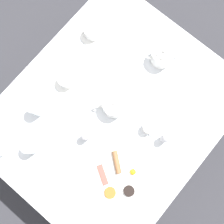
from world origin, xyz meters
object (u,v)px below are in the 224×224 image
at_px(teacup_with_saucer_left, 67,80).
at_px(breakfast_plate, 119,178).
at_px(teapot_far, 163,56).
at_px(wine_glass_spare, 30,147).
at_px(fork_by_plate, 195,108).
at_px(teacup_with_saucer_right, 93,32).
at_px(fork_spare, 126,10).
at_px(creamer_jug, 149,128).
at_px(salt_grinder, 86,136).
at_px(teapot_near, 114,106).
at_px(water_glass_short, 36,108).
at_px(pepper_grinder, 165,138).
at_px(knife_by_plate, 60,190).

bearing_deg(teacup_with_saucer_left, breakfast_plate, -21.71).
relative_size(teapot_far, wine_glass_spare, 1.55).
relative_size(teapot_far, fork_by_plate, 0.94).
height_order(teacup_with_saucer_right, fork_spare, teacup_with_saucer_right).
height_order(wine_glass_spare, creamer_jug, wine_glass_spare).
bearing_deg(creamer_jug, teacup_with_saucer_right, 159.13).
height_order(wine_glass_spare, salt_grinder, wine_glass_spare).
bearing_deg(wine_glass_spare, teapot_far, 75.40).
relative_size(teapot_near, teapot_far, 0.99).
bearing_deg(teapot_far, creamer_jug, 67.08).
bearing_deg(fork_spare, teapot_near, -57.05).
distance_m(teacup_with_saucer_right, wine_glass_spare, 0.68).
xyz_separation_m(water_glass_short, fork_spare, (-0.01, 0.73, -0.06)).
bearing_deg(pepper_grinder, teacup_with_saucer_right, 162.65).
bearing_deg(fork_by_plate, teacup_with_saucer_left, -152.38).
bearing_deg(teapot_near, water_glass_short, -177.64).
distance_m(teapot_near, creamer_jug, 0.21).
bearing_deg(pepper_grinder, wine_glass_spare, -136.46).
relative_size(wine_glass_spare, fork_by_plate, 0.60).
bearing_deg(creamer_jug, teacup_with_saucer_left, -170.97).
xyz_separation_m(teapot_far, fork_by_plate, (0.31, -0.10, -0.05)).
xyz_separation_m(water_glass_short, creamer_jug, (0.50, 0.29, -0.03)).
height_order(creamer_jug, salt_grinder, salt_grinder).
relative_size(teacup_with_saucer_left, water_glass_short, 1.26).
relative_size(salt_grinder, fork_spare, 0.55).
relative_size(fork_by_plate, fork_spare, 1.00).
relative_size(breakfast_plate, teapot_far, 1.85).
bearing_deg(creamer_jug, breakfast_plate, -81.88).
xyz_separation_m(teacup_with_saucer_left, knife_by_plate, (0.35, -0.44, -0.03)).
distance_m(breakfast_plate, fork_by_plate, 0.54).
bearing_deg(teacup_with_saucer_left, fork_by_plate, 27.62).
bearing_deg(breakfast_plate, creamer_jug, 98.12).
height_order(teacup_with_saucer_left, knife_by_plate, teacup_with_saucer_left).
xyz_separation_m(creamer_jug, fork_by_plate, (0.12, 0.24, -0.03)).
relative_size(wine_glass_spare, pepper_grinder, 1.10).
height_order(water_glass_short, fork_spare, water_glass_short).
height_order(breakfast_plate, pepper_grinder, pepper_grinder).
bearing_deg(teapot_near, breakfast_plate, -86.05).
bearing_deg(teapot_far, water_glass_short, 12.35).
relative_size(teapot_far, fork_spare, 0.94).
bearing_deg(teapot_near, teacup_with_saucer_left, 150.34).
distance_m(breakfast_plate, salt_grinder, 0.26).
height_order(salt_grinder, fork_by_plate, salt_grinder).
distance_m(teapot_far, teacup_with_saucer_left, 0.52).
relative_size(breakfast_plate, water_glass_short, 2.67).
bearing_deg(fork_by_plate, water_glass_short, -139.42).
bearing_deg(water_glass_short, creamer_jug, 30.27).
relative_size(salt_grinder, knife_by_plate, 0.45).
height_order(fork_by_plate, knife_by_plate, same).
xyz_separation_m(teapot_far, knife_by_plate, (0.04, -0.86, -0.05)).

